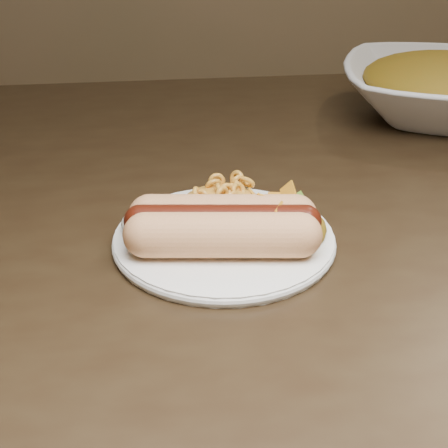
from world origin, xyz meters
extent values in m
cube|color=black|center=(0.00, 0.00, 0.73)|extent=(1.60, 0.90, 0.04)
cylinder|color=white|center=(-0.10, -0.09, 0.76)|extent=(0.20, 0.20, 0.01)
cylinder|color=#FBA878|center=(-0.10, -0.13, 0.78)|extent=(0.13, 0.05, 0.04)
cylinder|color=#FBA878|center=(-0.10, -0.10, 0.78)|extent=(0.13, 0.05, 0.04)
cylinder|color=#490B07|center=(-0.10, -0.11, 0.78)|extent=(0.14, 0.05, 0.03)
ellipsoid|color=gold|center=(-0.09, -0.04, 0.77)|extent=(0.09, 0.09, 0.03)
ellipsoid|color=silver|center=(-0.17, -0.08, 0.77)|extent=(0.05, 0.05, 0.03)
ellipsoid|color=#AF4904|center=(-0.05, -0.10, 0.77)|extent=(0.09, 0.09, 0.04)
cube|color=silver|center=(-0.10, -0.06, 0.75)|extent=(0.04, 0.14, 0.00)
camera|label=1|loc=(-0.16, -0.57, 1.03)|focal=50.00mm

